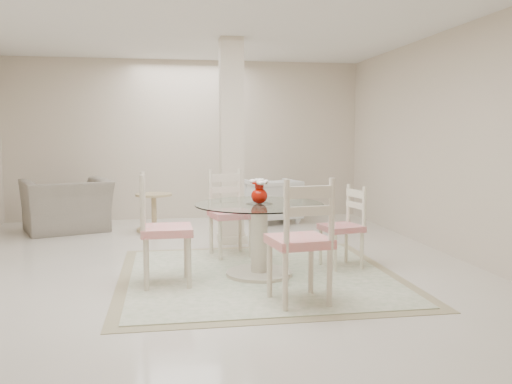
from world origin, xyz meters
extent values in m
plane|color=white|center=(0.00, 0.00, 0.00)|extent=(7.00, 7.00, 0.00)
cube|color=beige|center=(0.00, 3.50, 1.35)|extent=(6.00, 0.02, 2.70)
cube|color=beige|center=(0.00, -3.50, 1.35)|extent=(6.00, 0.02, 2.70)
cube|color=beige|center=(3.00, 0.00, 1.35)|extent=(0.02, 7.00, 2.70)
cube|color=white|center=(0.00, 0.00, 2.70)|extent=(6.00, 7.00, 0.02)
cube|color=beige|center=(0.50, 1.30, 1.35)|extent=(0.30, 0.30, 2.70)
cube|color=tan|center=(0.56, -0.51, 0.00)|extent=(2.84, 2.84, 0.01)
cube|color=#EEE6C9|center=(0.56, -0.51, 0.01)|extent=(2.60, 2.60, 0.01)
cylinder|color=beige|center=(0.56, -0.51, 0.03)|extent=(0.68, 0.68, 0.05)
cylinder|color=beige|center=(0.56, -0.51, 0.39)|extent=(0.17, 0.17, 0.70)
cylinder|color=beige|center=(0.56, -0.51, 0.73)|extent=(0.28, 0.28, 0.03)
cylinder|color=white|center=(0.56, -0.51, 0.75)|extent=(1.30, 1.30, 0.01)
ellipsoid|color=#A30F05|center=(0.56, -0.51, 0.83)|extent=(0.17, 0.17, 0.16)
cylinder|color=#A30F05|center=(0.56, -0.51, 0.93)|extent=(0.09, 0.09, 0.05)
cylinder|color=#A30F05|center=(0.56, -0.51, 0.96)|extent=(0.15, 0.15, 0.02)
ellipsoid|color=white|center=(0.56, -0.51, 0.99)|extent=(0.10, 0.10, 0.04)
ellipsoid|color=white|center=(0.61, -0.50, 0.97)|extent=(0.10, 0.10, 0.04)
ellipsoid|color=white|center=(0.51, -0.49, 0.98)|extent=(0.10, 0.10, 0.04)
ellipsoid|color=white|center=(0.57, -0.57, 0.97)|extent=(0.10, 0.10, 0.04)
cylinder|color=#F4EBC9|center=(1.30, -0.20, 0.21)|extent=(0.04, 0.04, 0.41)
cylinder|color=#F4EBC9|center=(1.37, -0.52, 0.21)|extent=(0.04, 0.04, 0.41)
cylinder|color=#F4EBC9|center=(1.62, -0.14, 0.21)|extent=(0.04, 0.04, 0.41)
cylinder|color=#F4EBC9|center=(1.68, -0.46, 0.21)|extent=(0.04, 0.04, 0.41)
cube|color=red|center=(1.49, -0.33, 0.45)|extent=(0.47, 0.47, 0.06)
cube|color=#F4EBC9|center=(1.67, -0.29, 0.75)|extent=(0.11, 0.36, 0.49)
cylinder|color=beige|center=(0.23, 0.20, 0.24)|extent=(0.05, 0.05, 0.47)
cylinder|color=beige|center=(0.60, 0.27, 0.24)|extent=(0.05, 0.05, 0.47)
cylinder|color=beige|center=(0.16, 0.56, 0.24)|extent=(0.05, 0.05, 0.47)
cylinder|color=beige|center=(0.52, 0.64, 0.24)|extent=(0.05, 0.05, 0.47)
cube|color=red|center=(0.38, 0.42, 0.51)|extent=(0.53, 0.53, 0.07)
cube|color=beige|center=(0.34, 0.62, 0.86)|extent=(0.41, 0.13, 0.56)
cylinder|color=beige|center=(-0.17, -0.89, 0.25)|extent=(0.05, 0.05, 0.50)
cylinder|color=beige|center=(-0.18, -0.50, 0.25)|extent=(0.05, 0.05, 0.50)
cylinder|color=beige|center=(-0.56, -0.90, 0.25)|extent=(0.05, 0.05, 0.50)
cylinder|color=beige|center=(-0.57, -0.51, 0.25)|extent=(0.05, 0.05, 0.50)
cube|color=red|center=(-0.37, -0.70, 0.54)|extent=(0.49, 0.49, 0.08)
cube|color=beige|center=(-0.59, -0.70, 0.90)|extent=(0.06, 0.44, 0.59)
cylinder|color=beige|center=(0.91, -1.22, 0.25)|extent=(0.05, 0.05, 0.51)
cylinder|color=beige|center=(0.52, -1.28, 0.25)|extent=(0.05, 0.05, 0.51)
cylinder|color=beige|center=(0.97, -1.61, 0.25)|extent=(0.05, 0.05, 0.51)
cylinder|color=beige|center=(0.58, -1.67, 0.25)|extent=(0.05, 0.05, 0.51)
cube|color=red|center=(0.75, -1.45, 0.54)|extent=(0.55, 0.55, 0.08)
cube|color=beige|center=(0.78, -1.66, 0.91)|extent=(0.44, 0.11, 0.59)
imported|color=gray|center=(-1.84, 2.49, 0.39)|extent=(1.49, 1.40, 0.78)
imported|color=silver|center=(1.37, 2.84, 0.36)|extent=(0.92, 0.93, 0.72)
cylinder|color=tan|center=(-0.55, 2.31, 0.02)|extent=(0.52, 0.52, 0.04)
cylinder|color=tan|center=(-0.55, 2.31, 0.28)|extent=(0.08, 0.08, 0.50)
cylinder|color=tan|center=(-0.55, 2.31, 0.55)|extent=(0.55, 0.55, 0.03)
camera|label=1|loc=(-0.37, -5.87, 1.46)|focal=38.00mm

